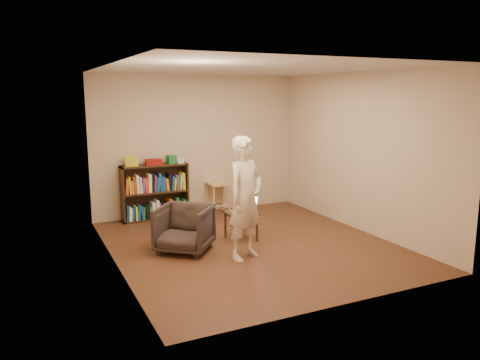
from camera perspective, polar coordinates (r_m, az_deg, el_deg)
name	(u,v)px	position (r m, az deg, el deg)	size (l,w,h in m)	color
floor	(251,245)	(7.13, 1.36, -7.89)	(4.50, 4.50, 0.00)	#482E17
ceiling	(252,68)	(6.78, 1.46, 13.47)	(4.50, 4.50, 0.00)	silver
wall_back	(198,145)	(8.88, -5.15, 4.32)	(4.00, 4.00, 0.00)	beige
wall_left	(112,169)	(6.20, -15.33, 1.33)	(4.50, 4.50, 0.00)	beige
wall_right	(360,152)	(7.93, 14.45, 3.29)	(4.50, 4.50, 0.00)	beige
bookshelf	(155,195)	(8.61, -10.34, -1.82)	(1.20, 0.30, 1.00)	black
box_yellow	(132,161)	(8.37, -13.06, 2.25)	(0.21, 0.16, 0.18)	yellow
red_cloth	(154,162)	(8.46, -10.48, 2.16)	(0.29, 0.22, 0.10)	maroon
box_green	(171,159)	(8.58, -8.37, 2.51)	(0.15, 0.15, 0.15)	#1F7431
box_white	(181,161)	(8.60, -7.26, 2.35)	(0.11, 0.11, 0.09)	white
stool	(218,188)	(8.92, -2.67, -1.02)	(0.40, 0.40, 0.58)	tan
armchair	(184,229)	(6.80, -6.79, -5.90)	(0.72, 0.74, 0.67)	#332922
side_table	(241,217)	(7.28, 0.13, -4.52)	(0.43, 0.43, 0.44)	black
laptop	(245,208)	(7.28, 0.60, -3.44)	(0.44, 0.45, 0.25)	silver
person	(245,198)	(6.36, 0.66, -2.24)	(0.62, 0.40, 1.69)	beige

